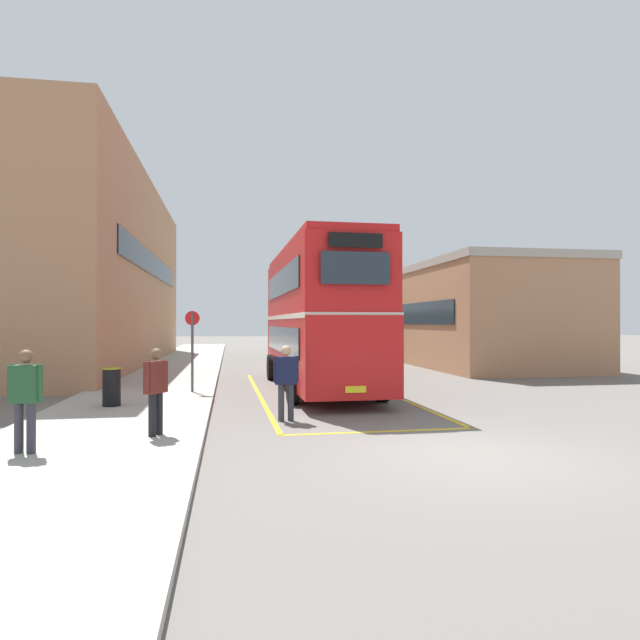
{
  "coord_description": "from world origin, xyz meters",
  "views": [
    {
      "loc": [
        -4.02,
        -8.66,
        2.26
      ],
      "look_at": [
        -0.59,
        11.91,
        2.36
      ],
      "focal_mm": 30.34,
      "sensor_mm": 36.0,
      "label": 1
    }
  ],
  "objects_px": {
    "pedestrian_waiting_near": "(156,385)",
    "litter_bin": "(112,387)",
    "single_deck_bus": "(325,332)",
    "double_decker_bus": "(318,315)",
    "bus_stop_sign": "(192,343)",
    "pedestrian_boarding": "(286,377)",
    "pedestrian_waiting_far": "(25,393)"
  },
  "relations": [
    {
      "from": "pedestrian_waiting_near",
      "to": "litter_bin",
      "type": "relative_size",
      "value": 1.68
    },
    {
      "from": "single_deck_bus",
      "to": "litter_bin",
      "type": "bearing_deg",
      "value": -113.99
    },
    {
      "from": "double_decker_bus",
      "to": "single_deck_bus",
      "type": "relative_size",
      "value": 1.21
    },
    {
      "from": "single_deck_bus",
      "to": "bus_stop_sign",
      "type": "height_order",
      "value": "single_deck_bus"
    },
    {
      "from": "double_decker_bus",
      "to": "pedestrian_boarding",
      "type": "distance_m",
      "value": 6.2
    },
    {
      "from": "pedestrian_boarding",
      "to": "pedestrian_waiting_far",
      "type": "xyz_separation_m",
      "value": [
        -4.56,
        -2.93,
        0.1
      ]
    },
    {
      "from": "litter_bin",
      "to": "bus_stop_sign",
      "type": "height_order",
      "value": "bus_stop_sign"
    },
    {
      "from": "double_decker_bus",
      "to": "pedestrian_waiting_far",
      "type": "bearing_deg",
      "value": -125.57
    },
    {
      "from": "litter_bin",
      "to": "bus_stop_sign",
      "type": "relative_size",
      "value": 0.39
    },
    {
      "from": "pedestrian_waiting_near",
      "to": "pedestrian_waiting_far",
      "type": "height_order",
      "value": "pedestrian_waiting_far"
    },
    {
      "from": "double_decker_bus",
      "to": "pedestrian_waiting_far",
      "type": "xyz_separation_m",
      "value": [
        -6.23,
        -8.71,
        -1.4
      ]
    },
    {
      "from": "pedestrian_waiting_near",
      "to": "single_deck_bus",
      "type": "bearing_deg",
      "value": 72.82
    },
    {
      "from": "pedestrian_boarding",
      "to": "pedestrian_waiting_near",
      "type": "bearing_deg",
      "value": -145.19
    },
    {
      "from": "litter_bin",
      "to": "bus_stop_sign",
      "type": "distance_m",
      "value": 3.29
    },
    {
      "from": "single_deck_bus",
      "to": "bus_stop_sign",
      "type": "relative_size",
      "value": 3.54
    },
    {
      "from": "pedestrian_waiting_near",
      "to": "pedestrian_boarding",
      "type": "bearing_deg",
      "value": 34.81
    },
    {
      "from": "pedestrian_boarding",
      "to": "bus_stop_sign",
      "type": "bearing_deg",
      "value": 117.66
    },
    {
      "from": "pedestrian_waiting_far",
      "to": "litter_bin",
      "type": "bearing_deg",
      "value": 86.43
    },
    {
      "from": "pedestrian_boarding",
      "to": "litter_bin",
      "type": "distance_m",
      "value": 4.73
    },
    {
      "from": "double_decker_bus",
      "to": "single_deck_bus",
      "type": "distance_m",
      "value": 17.23
    },
    {
      "from": "double_decker_bus",
      "to": "bus_stop_sign",
      "type": "height_order",
      "value": "double_decker_bus"
    },
    {
      "from": "single_deck_bus",
      "to": "pedestrian_waiting_near",
      "type": "bearing_deg",
      "value": -107.18
    },
    {
      "from": "double_decker_bus",
      "to": "litter_bin",
      "type": "bearing_deg",
      "value": -147.86
    },
    {
      "from": "pedestrian_waiting_far",
      "to": "bus_stop_sign",
      "type": "xyz_separation_m",
      "value": [
        2.14,
        7.53,
        0.53
      ]
    },
    {
      "from": "litter_bin",
      "to": "bus_stop_sign",
      "type": "xyz_separation_m",
      "value": [
        1.83,
        2.54,
        1.01
      ]
    },
    {
      "from": "double_decker_bus",
      "to": "bus_stop_sign",
      "type": "xyz_separation_m",
      "value": [
        -4.08,
        -1.18,
        -0.87
      ]
    },
    {
      "from": "single_deck_bus",
      "to": "bus_stop_sign",
      "type": "distance_m",
      "value": 19.5
    },
    {
      "from": "double_decker_bus",
      "to": "pedestrian_waiting_near",
      "type": "xyz_separation_m",
      "value": [
        -4.32,
        -7.62,
        -1.43
      ]
    },
    {
      "from": "pedestrian_boarding",
      "to": "pedestrian_waiting_near",
      "type": "height_order",
      "value": "pedestrian_waiting_near"
    },
    {
      "from": "pedestrian_waiting_near",
      "to": "bus_stop_sign",
      "type": "height_order",
      "value": "bus_stop_sign"
    },
    {
      "from": "pedestrian_waiting_far",
      "to": "pedestrian_waiting_near",
      "type": "bearing_deg",
      "value": 29.66
    },
    {
      "from": "pedestrian_waiting_near",
      "to": "litter_bin",
      "type": "height_order",
      "value": "pedestrian_waiting_near"
    }
  ]
}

